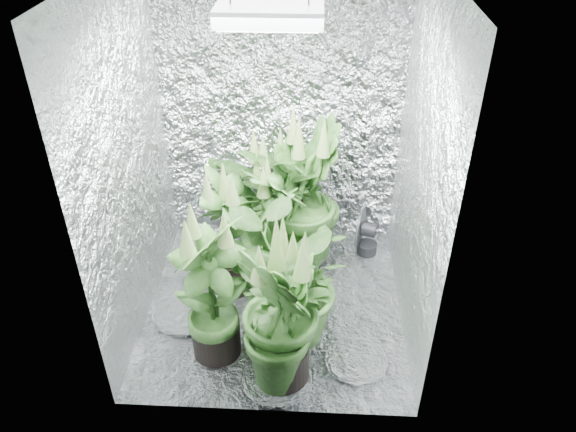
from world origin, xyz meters
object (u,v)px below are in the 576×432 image
at_px(plant_e, 288,288).
at_px(plant_a, 271,192).
at_px(plant_b, 230,234).
at_px(plant_d, 274,229).
at_px(plant_g, 282,318).
at_px(grow_lamp, 270,14).
at_px(plant_f, 212,290).
at_px(circulation_fan, 364,235).
at_px(plant_c, 305,196).

bearing_deg(plant_e, plant_a, 100.04).
height_order(plant_b, plant_d, plant_b).
bearing_deg(plant_g, grow_lamp, 98.02).
relative_size(plant_f, plant_g, 1.00).
bearing_deg(plant_g, plant_d, 96.69).
distance_m(plant_d, plant_f, 0.72).
xyz_separation_m(plant_e, plant_g, (-0.02, -0.29, 0.05)).
bearing_deg(circulation_fan, plant_e, -103.67).
bearing_deg(plant_g, plant_b, 116.11).
bearing_deg(plant_e, plant_f, -166.00).
bearing_deg(plant_f, plant_c, 61.64).
bearing_deg(plant_b, plant_c, 34.34).
bearing_deg(plant_a, grow_lamp, -84.28).
bearing_deg(plant_b, plant_e, -50.27).
bearing_deg(plant_d, plant_a, 97.13).
bearing_deg(plant_g, plant_e, 86.29).
bearing_deg(plant_f, circulation_fan, 47.54).
bearing_deg(circulation_fan, plant_f, -116.95).
height_order(plant_e, plant_f, plant_f).
bearing_deg(plant_b, grow_lamp, -31.27).
bearing_deg(grow_lamp, plant_d, 93.64).
xyz_separation_m(grow_lamp, plant_g, (0.08, -0.59, -1.36)).
relative_size(plant_b, plant_c, 0.85).
bearing_deg(circulation_fan, grow_lamp, -119.77).
xyz_separation_m(grow_lamp, circulation_fan, (0.60, 0.59, -1.67)).
bearing_deg(plant_b, plant_f, -91.66).
xyz_separation_m(plant_a, plant_b, (-0.23, -0.46, -0.03)).
bearing_deg(plant_f, plant_e, 14.00).
height_order(plant_c, circulation_fan, plant_c).
relative_size(plant_c, circulation_fan, 3.11).
height_order(plant_a, plant_f, plant_f).
distance_m(plant_a, plant_g, 1.24).
bearing_deg(grow_lamp, plant_b, 148.73).
distance_m(grow_lamp, plant_b, 1.44).
height_order(plant_a, plant_e, plant_a).
xyz_separation_m(plant_a, plant_f, (-0.25, -1.04, 0.01)).
distance_m(plant_a, plant_c, 0.29).
distance_m(plant_b, plant_c, 0.57).
relative_size(plant_b, circulation_fan, 2.63).
distance_m(plant_d, plant_e, 0.57).
bearing_deg(grow_lamp, plant_e, -71.07).
xyz_separation_m(plant_c, plant_g, (-0.09, -1.08, -0.06)).
distance_m(plant_f, plant_g, 0.44).
height_order(grow_lamp, plant_e, grow_lamp).
bearing_deg(plant_b, circulation_fan, 24.98).
bearing_deg(plant_e, plant_d, 102.00).
relative_size(plant_g, circulation_fan, 2.84).
bearing_deg(grow_lamp, circulation_fan, 44.73).
relative_size(plant_c, plant_d, 1.22).
bearing_deg(plant_f, plant_d, 66.06).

